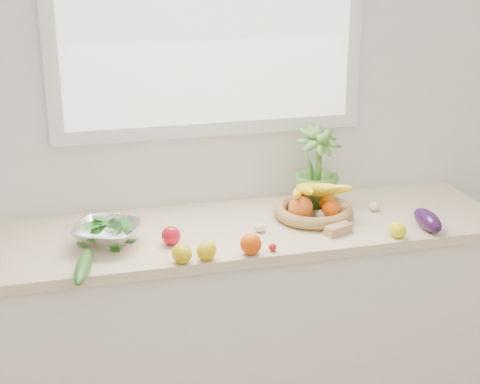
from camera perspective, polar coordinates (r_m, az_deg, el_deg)
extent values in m
cube|color=white|center=(3.06, -2.43, 7.19)|extent=(4.50, 0.02, 2.70)
cube|color=silver|center=(3.13, -1.00, -10.70)|extent=(2.20, 0.58, 0.86)
cube|color=beige|center=(2.92, -1.05, -3.09)|extent=(2.24, 0.62, 0.04)
cube|color=white|center=(2.98, -2.48, 14.65)|extent=(1.30, 0.03, 1.10)
cube|color=white|center=(2.96, -2.40, 14.61)|extent=(1.18, 0.01, 0.98)
sphere|color=#DD4707|center=(2.67, 0.85, -4.07)|extent=(0.10, 0.10, 0.08)
ellipsoid|color=gold|center=(2.61, -4.54, -4.80)|extent=(0.09, 0.10, 0.07)
ellipsoid|color=gold|center=(2.63, -2.61, -4.57)|extent=(0.11, 0.11, 0.07)
ellipsoid|color=yellow|center=(2.87, 12.10, -2.90)|extent=(0.08, 0.09, 0.06)
sphere|color=red|center=(2.76, -5.37, -3.39)|extent=(0.09, 0.09, 0.07)
cube|color=tan|center=(2.87, 7.65, -2.89)|extent=(0.12, 0.09, 0.04)
ellipsoid|color=silver|center=(2.99, 6.35, -1.81)|extent=(0.07, 0.07, 0.05)
ellipsoid|color=white|center=(3.12, 10.36, -1.13)|extent=(0.06, 0.06, 0.04)
ellipsoid|color=white|center=(2.86, 1.57, -2.76)|extent=(0.05, 0.05, 0.04)
ellipsoid|color=#2A0F39|center=(2.97, 14.34, -2.13)|extent=(0.07, 0.19, 0.08)
ellipsoid|color=#1A5519|center=(2.58, -12.06, -5.68)|extent=(0.10, 0.28, 0.05)
sphere|color=#B31716|center=(2.70, 2.55, -4.30)|extent=(0.03, 0.03, 0.03)
imported|color=#4D8630|center=(3.09, 5.97, 1.90)|extent=(0.23, 0.23, 0.35)
cylinder|color=tan|center=(3.02, 5.68, -1.88)|extent=(0.34, 0.34, 0.01)
torus|color=#AA8A4B|center=(3.02, 5.70, -1.46)|extent=(0.40, 0.40, 0.05)
sphere|color=orange|center=(2.96, 4.73, -1.20)|extent=(0.12, 0.12, 0.10)
sphere|color=#F44B07|center=(2.98, 7.07, -1.36)|extent=(0.09, 0.09, 0.07)
sphere|color=orange|center=(3.07, 6.74, -0.71)|extent=(0.09, 0.09, 0.07)
ellipsoid|color=#212F15|center=(3.06, 5.10, -0.44)|extent=(0.10, 0.10, 0.10)
ellipsoid|color=yellow|center=(2.95, 4.47, -0.10)|extent=(0.12, 0.22, 0.09)
ellipsoid|color=yellow|center=(2.96, 5.03, 0.19)|extent=(0.04, 0.22, 0.09)
ellipsoid|color=gold|center=(2.97, 5.65, 0.31)|extent=(0.10, 0.22, 0.09)
ellipsoid|color=yellow|center=(2.98, 6.19, 0.29)|extent=(0.15, 0.20, 0.09)
ellipsoid|color=yellow|center=(2.99, 6.82, 0.12)|extent=(0.20, 0.16, 0.09)
cylinder|color=white|center=(2.80, -10.21, -3.86)|extent=(0.13, 0.13, 0.02)
imported|color=silver|center=(2.78, -10.26, -3.09)|extent=(0.32, 0.32, 0.06)
ellipsoid|color=#236719|center=(2.77, -10.30, -2.38)|extent=(0.24, 0.24, 0.08)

